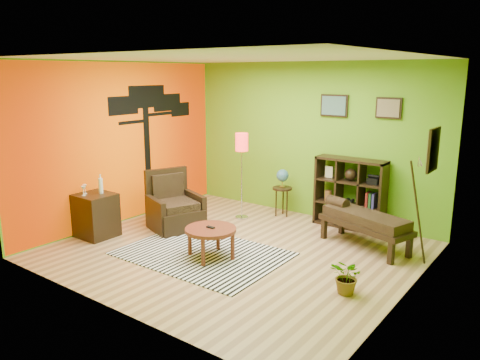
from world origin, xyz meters
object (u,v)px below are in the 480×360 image
Objects in this scene: side_cabinet at (96,215)px; floor_lamp at (242,150)px; coffee_table at (211,232)px; potted_plant at (348,280)px; armchair at (174,211)px; globe_table at (282,181)px; cube_shelf at (351,193)px; bench at (363,220)px.

floor_lamp reaches higher than side_cabinet.
coffee_table is at bearing -66.72° from floor_lamp.
potted_plant is at bearing 7.22° from side_cabinet.
armchair reaches higher than globe_table.
armchair is 1.60m from floor_lamp.
globe_table is 0.73× the size of cube_shelf.
cube_shelf is at bearing 125.81° from bench.
coffee_table is at bearing -132.41° from bench.
armchair is 0.68× the size of bench.
cube_shelf reaches higher than coffee_table.
side_cabinet is at bearing -149.82° from bench.
potted_plant is at bearing -66.52° from cube_shelf.
coffee_table is 0.70× the size of armchair.
cube_shelf is (3.11, 2.88, 0.24)m from side_cabinet.
potted_plant is at bearing 3.21° from coffee_table.
floor_lamp is 2.48m from bench.
potted_plant is (2.81, -1.66, -1.09)m from floor_lamp.
floor_lamp is at bearing 60.76° from armchair.
side_cabinet is 0.66× the size of bench.
floor_lamp is at bearing 113.28° from coffee_table.
side_cabinet is 2.71m from floor_lamp.
bench is at bearing 47.59° from coffee_table.
side_cabinet is 0.65× the size of floor_lamp.
cube_shelf reaches higher than bench.
side_cabinet reaches higher than potted_plant.
side_cabinet is 4.23m from bench.
floor_lamp is at bearing -132.01° from globe_table.
cube_shelf is 2.61m from potted_plant.
coffee_table is 2.33m from bench.
side_cabinet is at bearing -121.18° from floor_lamp.
floor_lamp reaches higher than coffee_table.
bench is (3.66, 2.13, 0.07)m from side_cabinet.
globe_table is 0.57× the size of bench.
armchair is 0.87× the size of cube_shelf.
globe_table is at bearing 56.33° from side_cabinet.
side_cabinet is 4.18m from potted_plant.
side_cabinet reaches higher than globe_table.
floor_lamp is 3.51× the size of potted_plant.
cube_shelf is at bearing 36.79° from armchair.
armchair reaches higher than potted_plant.
coffee_table is at bearing -112.52° from cube_shelf.
coffee_table is 2.13m from side_cabinet.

